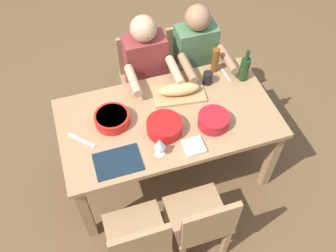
{
  "coord_description": "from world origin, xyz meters",
  "views": [
    {
      "loc": [
        -0.55,
        -1.69,
        2.89
      ],
      "look_at": [
        0.0,
        0.0,
        0.63
      ],
      "focal_mm": 40.08,
      "sensor_mm": 36.0,
      "label": 1
    }
  ],
  "objects_px": {
    "chair_far_right": "(188,64)",
    "wine_glass": "(160,144)",
    "diner_far_center": "(147,70)",
    "bread_loaf": "(179,89)",
    "cutting_board": "(179,94)",
    "wine_bottle": "(245,68)",
    "serving_bowl_greens": "(112,118)",
    "napkin_stack": "(194,146)",
    "chair_near_center": "(202,223)",
    "beer_bottle": "(215,60)",
    "serving_bowl_fruit": "(214,120)",
    "chair_far_center": "(143,74)",
    "cup_far_right": "(208,78)",
    "serving_bowl_salad": "(164,126)",
    "dining_table": "(168,124)",
    "chair_near_left": "(139,242)",
    "diner_far_right": "(197,59)"
  },
  "relations": [
    {
      "from": "chair_far_right",
      "to": "wine_glass",
      "type": "xyz_separation_m",
      "value": [
        -0.6,
        -1.05,
        0.37
      ]
    },
    {
      "from": "diner_far_center",
      "to": "bread_loaf",
      "type": "xyz_separation_m",
      "value": [
        0.15,
        -0.39,
        0.11
      ]
    },
    {
      "from": "cutting_board",
      "to": "wine_bottle",
      "type": "relative_size",
      "value": 1.38
    },
    {
      "from": "serving_bowl_greens",
      "to": "napkin_stack",
      "type": "relative_size",
      "value": 1.83
    },
    {
      "from": "diner_far_center",
      "to": "cutting_board",
      "type": "height_order",
      "value": "diner_far_center"
    },
    {
      "from": "chair_far_right",
      "to": "chair_near_center",
      "type": "xyz_separation_m",
      "value": [
        -0.45,
        -1.51,
        0.0
      ]
    },
    {
      "from": "chair_near_center",
      "to": "beer_bottle",
      "type": "relative_size",
      "value": 3.86
    },
    {
      "from": "serving_bowl_fruit",
      "to": "bread_loaf",
      "type": "height_order",
      "value": "bread_loaf"
    },
    {
      "from": "chair_near_center",
      "to": "chair_far_center",
      "type": "relative_size",
      "value": 1.0
    },
    {
      "from": "cutting_board",
      "to": "cup_far_right",
      "type": "bearing_deg",
      "value": 12.91
    },
    {
      "from": "chair_near_center",
      "to": "wine_bottle",
      "type": "xyz_separation_m",
      "value": [
        0.7,
        0.96,
        0.37
      ]
    },
    {
      "from": "serving_bowl_salad",
      "to": "bread_loaf",
      "type": "bearing_deg",
      "value": 54.43
    },
    {
      "from": "diner_far_center",
      "to": "dining_table",
      "type": "bearing_deg",
      "value": -90.0
    },
    {
      "from": "dining_table",
      "to": "diner_far_center",
      "type": "bearing_deg",
      "value": 90.0
    },
    {
      "from": "serving_bowl_salad",
      "to": "chair_far_right",
      "type": "bearing_deg",
      "value": 59.74
    },
    {
      "from": "chair_near_center",
      "to": "cutting_board",
      "type": "relative_size",
      "value": 2.12
    },
    {
      "from": "serving_bowl_fruit",
      "to": "wine_glass",
      "type": "xyz_separation_m",
      "value": [
        -0.45,
        -0.13,
        0.06
      ]
    },
    {
      "from": "beer_bottle",
      "to": "serving_bowl_fruit",
      "type": "bearing_deg",
      "value": -112.97
    },
    {
      "from": "serving_bowl_salad",
      "to": "wine_bottle",
      "type": "relative_size",
      "value": 0.88
    },
    {
      "from": "chair_near_left",
      "to": "diner_far_center",
      "type": "distance_m",
      "value": 1.42
    },
    {
      "from": "cup_far_right",
      "to": "serving_bowl_greens",
      "type": "bearing_deg",
      "value": -168.17
    },
    {
      "from": "dining_table",
      "to": "napkin_stack",
      "type": "height_order",
      "value": "napkin_stack"
    },
    {
      "from": "chair_far_center",
      "to": "beer_bottle",
      "type": "relative_size",
      "value": 3.86
    },
    {
      "from": "wine_bottle",
      "to": "cup_far_right",
      "type": "relative_size",
      "value": 2.81
    },
    {
      "from": "chair_far_right",
      "to": "chair_near_center",
      "type": "distance_m",
      "value": 1.58
    },
    {
      "from": "chair_near_left",
      "to": "serving_bowl_fruit",
      "type": "height_order",
      "value": "chair_near_left"
    },
    {
      "from": "chair_near_center",
      "to": "serving_bowl_greens",
      "type": "relative_size",
      "value": 3.32
    },
    {
      "from": "chair_far_right",
      "to": "serving_bowl_salad",
      "type": "xyz_separation_m",
      "value": [
        -0.51,
        -0.87,
        0.31
      ]
    },
    {
      "from": "chair_far_right",
      "to": "diner_far_right",
      "type": "height_order",
      "value": "diner_far_right"
    },
    {
      "from": "chair_near_left",
      "to": "beer_bottle",
      "type": "relative_size",
      "value": 3.86
    },
    {
      "from": "wine_glass",
      "to": "cutting_board",
      "type": "bearing_deg",
      "value": 57.62
    },
    {
      "from": "bread_loaf",
      "to": "cup_far_right",
      "type": "height_order",
      "value": "bread_loaf"
    },
    {
      "from": "bread_loaf",
      "to": "napkin_stack",
      "type": "distance_m",
      "value": 0.51
    },
    {
      "from": "dining_table",
      "to": "wine_bottle",
      "type": "xyz_separation_m",
      "value": [
        0.7,
        0.2,
        0.2
      ]
    },
    {
      "from": "diner_far_right",
      "to": "diner_far_center",
      "type": "xyz_separation_m",
      "value": [
        -0.45,
        0.0,
        0.0
      ]
    },
    {
      "from": "cutting_board",
      "to": "napkin_stack",
      "type": "distance_m",
      "value": 0.51
    },
    {
      "from": "chair_near_left",
      "to": "chair_near_center",
      "type": "distance_m",
      "value": 0.45
    },
    {
      "from": "chair_far_right",
      "to": "serving_bowl_fruit",
      "type": "relative_size",
      "value": 3.72
    },
    {
      "from": "serving_bowl_fruit",
      "to": "cutting_board",
      "type": "distance_m",
      "value": 0.38
    },
    {
      "from": "chair_far_right",
      "to": "chair_far_center",
      "type": "xyz_separation_m",
      "value": [
        -0.45,
        0.0,
        0.0
      ]
    },
    {
      "from": "beer_bottle",
      "to": "wine_glass",
      "type": "height_order",
      "value": "beer_bottle"
    },
    {
      "from": "serving_bowl_salad",
      "to": "dining_table",
      "type": "bearing_deg",
      "value": 61.18
    },
    {
      "from": "dining_table",
      "to": "wine_glass",
      "type": "relative_size",
      "value": 9.76
    },
    {
      "from": "serving_bowl_fruit",
      "to": "beer_bottle",
      "type": "height_order",
      "value": "beer_bottle"
    },
    {
      "from": "chair_near_center",
      "to": "chair_far_center",
      "type": "distance_m",
      "value": 1.51
    },
    {
      "from": "serving_bowl_greens",
      "to": "cup_far_right",
      "type": "bearing_deg",
      "value": 11.83
    },
    {
      "from": "cutting_board",
      "to": "wine_glass",
      "type": "height_order",
      "value": "wine_glass"
    },
    {
      "from": "dining_table",
      "to": "napkin_stack",
      "type": "xyz_separation_m",
      "value": [
        0.09,
        -0.32,
        0.1
      ]
    },
    {
      "from": "chair_near_center",
      "to": "cup_far_right",
      "type": "bearing_deg",
      "value": 67.71
    },
    {
      "from": "cutting_board",
      "to": "diner_far_right",
      "type": "bearing_deg",
      "value": 52.87
    }
  ]
}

